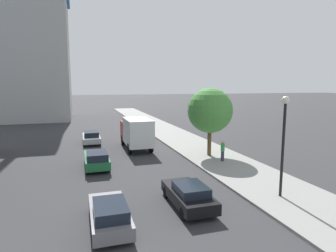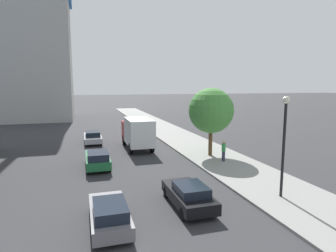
% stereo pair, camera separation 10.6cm
% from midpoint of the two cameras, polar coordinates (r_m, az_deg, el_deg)
% --- Properties ---
extents(sidewalk, '(5.42, 120.00, 0.15)m').
position_cam_midpoint_polar(sidewalk, '(23.98, 12.77, -7.92)').
color(sidewalk, gray).
rests_on(sidewalk, ground).
extents(construction_building, '(16.84, 14.37, 34.83)m').
position_cam_midpoint_polar(construction_building, '(61.53, -26.91, 14.40)').
color(construction_building, '#B2AFA8').
rests_on(construction_building, ground).
extents(street_lamp, '(0.44, 0.44, 5.88)m').
position_cam_midpoint_polar(street_lamp, '(17.61, 21.94, -1.08)').
color(street_lamp, black).
rests_on(street_lamp, sidewalk).
extents(street_tree, '(4.13, 4.13, 6.24)m').
position_cam_midpoint_polar(street_tree, '(26.44, 8.26, 3.04)').
color(street_tree, brown).
rests_on(street_tree, sidewalk).
extents(car_green, '(1.84, 4.62, 1.50)m').
position_cam_midpoint_polar(car_green, '(23.79, -14.16, -6.39)').
color(car_green, '#1E6638').
rests_on(car_green, ground).
extents(car_gray, '(1.75, 4.41, 1.37)m').
position_cam_midpoint_polar(car_gray, '(14.24, -11.81, -16.76)').
color(car_gray, slate).
rests_on(car_gray, ground).
extents(car_silver, '(1.88, 4.78, 1.42)m').
position_cam_midpoint_polar(car_silver, '(33.96, -15.12, -2.15)').
color(car_silver, '#B7B7BC').
rests_on(car_silver, ground).
extents(car_black, '(1.83, 4.38, 1.36)m').
position_cam_midpoint_polar(car_black, '(16.14, 3.94, -13.50)').
color(car_black, black).
rests_on(car_black, ground).
extents(box_truck, '(2.41, 6.56, 3.27)m').
position_cam_midpoint_polar(box_truck, '(29.82, -6.42, -1.15)').
color(box_truck, '#B21E1E').
rests_on(box_truck, ground).
extents(pedestrian_green_shirt, '(0.34, 0.34, 1.76)m').
position_cam_midpoint_polar(pedestrian_green_shirt, '(25.06, 10.72, -4.85)').
color(pedestrian_green_shirt, '#38334C').
rests_on(pedestrian_green_shirt, sidewalk).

